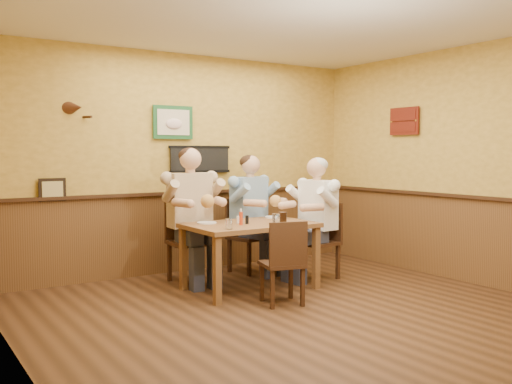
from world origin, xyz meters
TOP-DOWN VIEW (x-y plane):
  - room at (0.13, 0.17)m, footprint 5.02×5.03m
  - dining_table at (0.13, 1.17)m, footprint 1.40×0.90m
  - chair_back_left at (-0.28, 1.84)m, footprint 0.48×0.48m
  - chair_back_right at (0.61, 1.95)m, footprint 0.52×0.52m
  - chair_right_end at (1.11, 1.17)m, footprint 0.47×0.47m
  - chair_near_side at (0.07, 0.46)m, footprint 0.49×0.49m
  - diner_tan_shirt at (-0.28, 1.84)m, footprint 0.69×0.69m
  - diner_blue_polo at (0.61, 1.95)m, footprint 0.75×0.75m
  - diner_white_elder at (1.11, 1.17)m, footprint 0.67×0.67m
  - water_glass_left at (-0.32, 0.86)m, footprint 0.08×0.08m
  - water_glass_mid at (0.25, 0.83)m, footprint 0.09×0.09m
  - cola_tumbler at (0.44, 0.97)m, footprint 0.10×0.10m
  - hot_sauce_bottle at (-0.05, 1.07)m, footprint 0.04×0.04m
  - salt_shaker at (0.00, 1.22)m, footprint 0.04×0.04m
  - pepper_shaker at (0.06, 1.12)m, footprint 0.05×0.05m
  - plate_far_left at (-0.29, 1.41)m, footprint 0.24×0.24m
  - plate_far_right at (0.66, 1.44)m, footprint 0.25×0.25m

SIDE VIEW (x-z plane):
  - chair_near_side at x=0.07m, z-range 0.00..0.86m
  - chair_right_end at x=1.11m, z-range 0.00..0.93m
  - chair_back_right at x=0.61m, z-range 0.00..0.95m
  - chair_back_left at x=-0.28m, z-range 0.00..1.00m
  - dining_table at x=0.13m, z-range 0.28..1.03m
  - diner_white_elder at x=1.11m, z-range 0.00..1.33m
  - diner_blue_polo at x=0.61m, z-range 0.00..1.35m
  - diner_tan_shirt at x=-0.28m, z-range 0.00..1.43m
  - plate_far_left at x=-0.29m, z-range 0.75..0.76m
  - plate_far_right at x=0.66m, z-range 0.75..0.77m
  - salt_shaker at x=0.00m, z-range 0.75..0.83m
  - pepper_shaker at x=0.06m, z-range 0.75..0.84m
  - water_glass_left at x=-0.32m, z-range 0.75..0.86m
  - cola_tumbler at x=0.44m, z-range 0.75..0.87m
  - water_glass_mid at x=0.25m, z-range 0.75..0.88m
  - hot_sauce_bottle at x=-0.05m, z-range 0.75..0.91m
  - room at x=0.13m, z-range 0.28..3.09m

